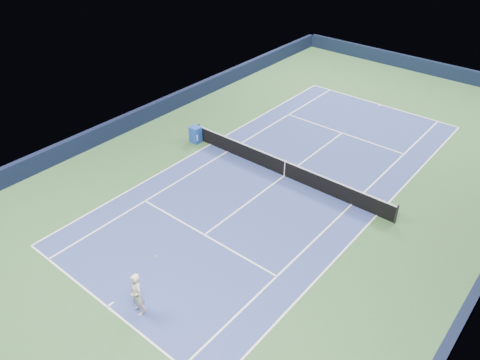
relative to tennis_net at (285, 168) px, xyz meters
The scene contains 18 objects.
ground 0.50m from the tennis_net, ahead, with size 40.00×40.00×0.00m, color #2D512C.
wall_far 19.83m from the tennis_net, 90.00° to the left, with size 22.00×0.35×1.10m, color black.
wall_left 10.83m from the tennis_net, behind, with size 0.35×40.00×1.10m, color #101732.
court_surface 0.50m from the tennis_net, ahead, with size 10.97×23.77×0.01m, color navy.
baseline_far 11.90m from the tennis_net, 90.00° to the left, with size 10.97×0.08×0.00m, color white.
baseline_near 11.90m from the tennis_net, 90.00° to the right, with size 10.97×0.08×0.00m, color white.
sideline_doubles_right 5.51m from the tennis_net, ahead, with size 0.08×23.77×0.00m, color white.
sideline_doubles_left 5.51m from the tennis_net, behind, with size 0.08×23.77×0.00m, color white.
sideline_singles_right 4.14m from the tennis_net, ahead, with size 0.08×23.77×0.00m, color white.
sideline_singles_left 4.14m from the tennis_net, behind, with size 0.08×23.77×0.00m, color white.
service_line_far 6.42m from the tennis_net, 90.00° to the left, with size 8.23×0.08×0.00m, color white.
service_line_near 6.42m from the tennis_net, 90.00° to the right, with size 8.23×0.08×0.00m, color white.
center_service_line 0.50m from the tennis_net, ahead, with size 0.08×12.80×0.00m, color white.
center_mark_far 11.75m from the tennis_net, 90.00° to the left, with size 0.08×0.30×0.00m, color white.
center_mark_near 11.75m from the tennis_net, 90.00° to the right, with size 0.08×0.30×0.00m, color white.
tennis_net is the anchor object (origin of this frame).
sponsor_cube 6.40m from the tennis_net, behind, with size 0.62×0.56×1.01m.
tennis_player 11.29m from the tennis_net, 84.17° to the right, with size 0.87×1.34×2.22m.
Camera 1 is at (11.73, -18.02, 14.18)m, focal length 35.00 mm.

